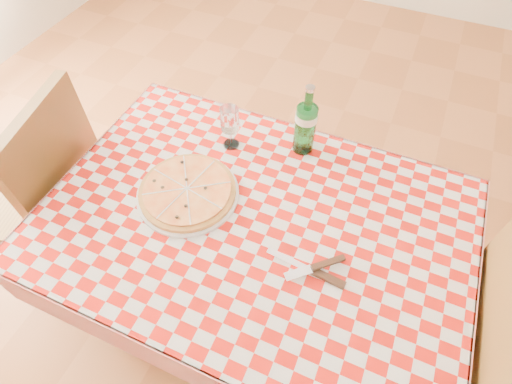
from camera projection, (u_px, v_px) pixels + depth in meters
dining_table at (254, 237)px, 1.30m from camera, size 1.20×0.80×0.75m
tablecloth at (254, 221)px, 1.23m from camera, size 1.30×0.90×0.01m
chair_near at (506, 354)px, 1.15m from camera, size 0.47×0.47×1.02m
chair_far at (49, 189)px, 1.56m from camera, size 0.51×0.51×0.96m
pizza_plate at (187, 191)px, 1.27m from camera, size 0.38×0.38×0.04m
water_bottle at (306, 120)px, 1.30m from camera, size 0.09×0.09×0.26m
wine_glass at (230, 128)px, 1.35m from camera, size 0.07×0.07×0.16m
cutlery at (312, 269)px, 1.11m from camera, size 0.31×0.29×0.03m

